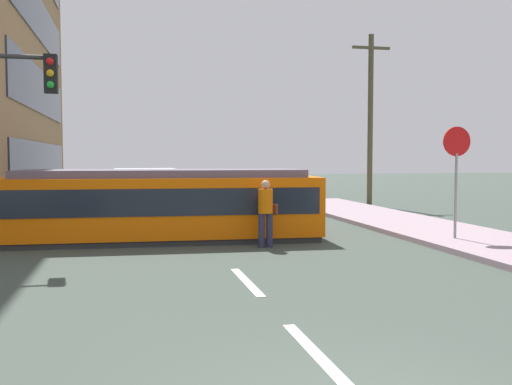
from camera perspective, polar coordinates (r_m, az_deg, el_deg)
The scene contains 10 objects.
ground_plane at distance 14.54m, azimuth -4.08°, elevation -5.41°, with size 120.00×120.00×0.00m, color #3C4840.
lane_stripe_1 at distance 6.92m, azimuth 5.93°, elevation -15.39°, with size 0.16×2.40×0.01m, color silver.
lane_stripe_2 at distance 10.66m, azimuth -0.92°, elevation -8.64°, with size 0.16×2.40×0.01m, color silver.
lane_stripe_3 at distance 22.09m, azimuth -6.96°, elevation -2.37°, with size 0.16×2.40×0.01m, color silver.
lane_stripe_4 at distance 28.04m, azimuth -8.13°, elevation -1.14°, with size 0.16×2.40×0.01m, color silver.
streetcar_tram at distance 15.96m, azimuth -9.00°, elevation -1.09°, with size 8.41×2.89×1.90m.
city_bus at distance 23.31m, azimuth -10.41°, elevation 0.39°, with size 2.72×5.92×1.75m.
pedestrian_crossing at distance 14.51m, azimuth 0.96°, elevation -1.66°, with size 0.51×0.36×1.67m.
stop_sign at distance 15.98m, azimuth 18.88°, elevation 3.12°, with size 0.76×0.07×2.88m.
utility_pole_mid at distance 27.55m, azimuth 11.04°, elevation 7.23°, with size 1.80×0.24×7.80m.
Camera 1 is at (-2.07, -4.21, 2.24)m, focal length 41.20 mm.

